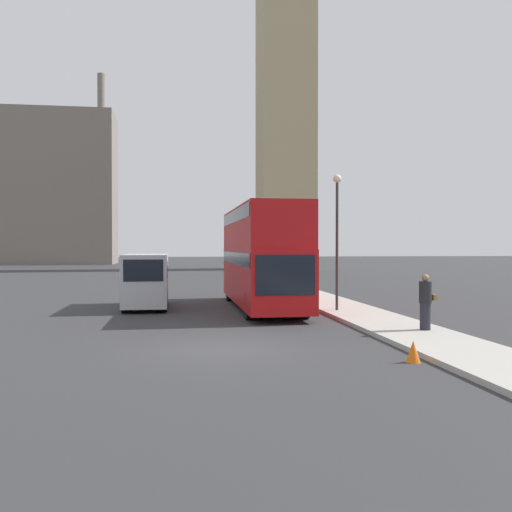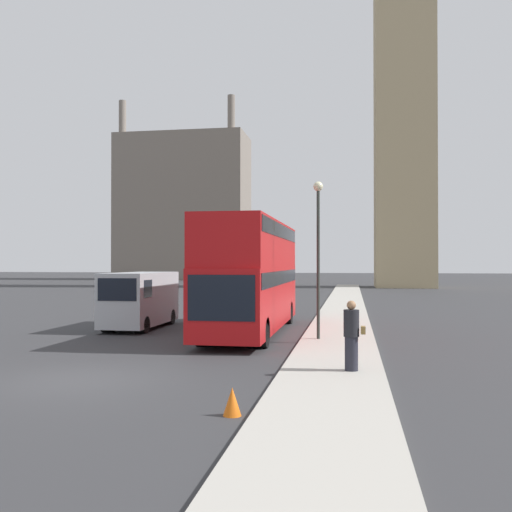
% 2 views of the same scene
% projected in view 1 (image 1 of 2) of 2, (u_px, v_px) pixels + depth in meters
% --- Properties ---
extents(ground_plane, '(300.00, 300.00, 0.00)m').
position_uv_depth(ground_plane, '(221.00, 348.00, 16.11)').
color(ground_plane, '#333335').
extents(sidewalk_strip, '(2.72, 120.00, 0.15)m').
position_uv_depth(sidewalk_strip, '(433.00, 340.00, 17.02)').
color(sidewalk_strip, '#ADA89E').
rests_on(sidewalk_strip, ground_plane).
extents(clock_tower, '(7.46, 7.63, 57.49)m').
position_uv_depth(clock_tower, '(286.00, 42.00, 73.93)').
color(clock_tower, tan).
rests_on(clock_tower, ground_plane).
extents(building_block_distant, '(22.58, 10.38, 30.94)m').
position_uv_depth(building_block_distant, '(46.00, 188.00, 95.50)').
color(building_block_distant, slate).
rests_on(building_block_distant, ground_plane).
extents(red_double_decker_bus, '(2.57, 11.49, 4.65)m').
position_uv_depth(red_double_decker_bus, '(262.00, 253.00, 26.46)').
color(red_double_decker_bus, '#B71114').
rests_on(red_double_decker_bus, ground_plane).
extents(white_van, '(1.99, 5.24, 2.52)m').
position_uv_depth(white_van, '(146.00, 279.00, 26.61)').
color(white_van, '#B2B7BC').
rests_on(white_van, ground_plane).
extents(pedestrian, '(0.57, 0.41, 1.83)m').
position_uv_depth(pedestrian, '(425.00, 302.00, 18.67)').
color(pedestrian, '#23232D').
rests_on(pedestrian, sidewalk_strip).
extents(street_lamp, '(0.36, 0.36, 5.84)m').
position_uv_depth(street_lamp, '(337.00, 221.00, 24.47)').
color(street_lamp, '#2D332D').
rests_on(street_lamp, sidewalk_strip).
extents(parked_sedan, '(1.79, 4.63, 1.54)m').
position_uv_depth(parked_sedan, '(155.00, 271.00, 51.45)').
color(parked_sedan, '#99999E').
rests_on(parked_sedan, ground_plane).
extents(traffic_cone, '(0.36, 0.36, 0.55)m').
position_uv_depth(traffic_cone, '(413.00, 351.00, 14.13)').
color(traffic_cone, orange).
rests_on(traffic_cone, ground_plane).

